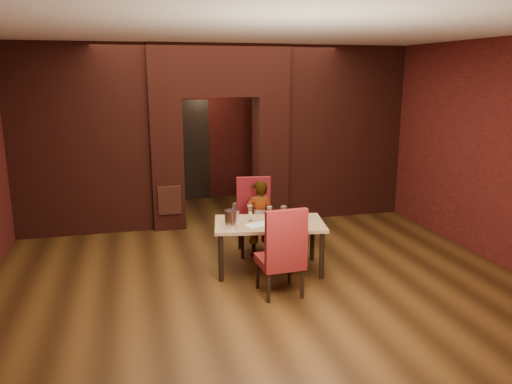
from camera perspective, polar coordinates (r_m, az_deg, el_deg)
floor at (r=7.48m, az=-1.24°, el=-7.74°), size 8.00×8.00×0.00m
ceiling at (r=7.00m, az=-1.37°, el=17.51°), size 7.00×8.00×0.04m
wall_back at (r=10.97m, az=-6.10°, el=7.57°), size 7.00×0.04×3.20m
wall_front at (r=3.40m, az=14.31°, el=-5.85°), size 7.00×0.04×3.20m
wall_right at (r=8.56m, az=22.26°, el=5.03°), size 0.04×8.00×3.20m
pillar_left at (r=8.96m, az=-10.16°, el=3.23°), size 0.55×0.55×2.30m
pillar_right at (r=9.29m, az=1.63°, el=3.79°), size 0.55×0.55×2.30m
lintel at (r=8.94m, az=-4.34°, el=13.69°), size 2.45×0.55×0.90m
wing_wall_left at (r=8.90m, az=-19.42°, el=5.55°), size 2.28×0.35×3.20m
wing_wall_right at (r=9.71m, az=9.74°, el=6.71°), size 2.28×0.35×3.20m
vent_panel at (r=8.79m, az=-9.85°, el=-0.94°), size 0.40×0.03×0.50m
rear_door at (r=10.93m, az=-8.06°, el=4.59°), size 0.90×0.08×2.10m
rear_door_frame at (r=10.89m, az=-8.04°, el=4.55°), size 1.02×0.04×2.22m
dining_table at (r=6.99m, az=1.52°, el=-6.22°), size 1.62×1.10×0.70m
chair_far at (r=7.57m, az=-0.08°, el=-2.87°), size 0.58×0.58×1.15m
chair_near at (r=6.21m, az=2.73°, el=-6.65°), size 0.55×0.55×1.14m
person_seated at (r=7.46m, az=0.38°, el=-3.08°), size 0.43×0.29×1.16m
wine_glass_a at (r=6.91m, az=-0.66°, el=-2.44°), size 0.09×0.09×0.22m
wine_glass_b at (r=6.88m, az=1.53°, el=-2.55°), size 0.09×0.09×0.21m
wine_glass_c at (r=6.85m, az=3.15°, el=-2.57°), size 0.09×0.09×0.23m
tasting_sheet at (r=6.76m, az=0.20°, el=-3.77°), size 0.36×0.30×0.00m
wine_bucket at (r=6.63m, az=-2.76°, el=-3.08°), size 0.19×0.19×0.23m
water_bottle at (r=6.93m, az=-2.48°, el=-2.23°), size 0.06×0.06×0.26m
potted_plant at (r=8.04m, az=5.07°, el=-4.66°), size 0.44×0.40×0.43m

